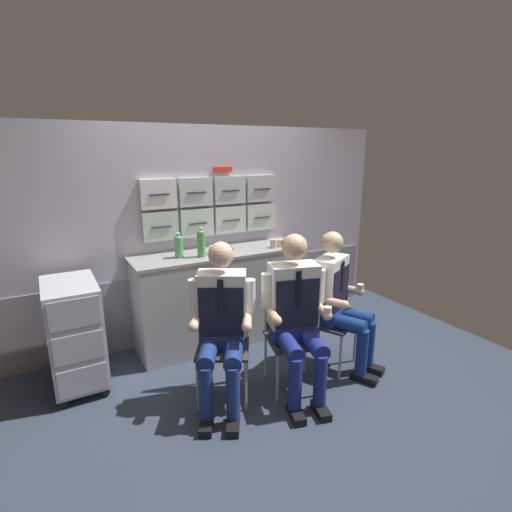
{
  "coord_description": "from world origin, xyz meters",
  "views": [
    {
      "loc": [
        -1.5,
        -2.34,
        1.92
      ],
      "look_at": [
        0.07,
        0.48,
        1.04
      ],
      "focal_mm": 27.48,
      "sensor_mm": 36.0,
      "label": 1
    }
  ],
  "objects": [
    {
      "name": "galley_counter",
      "position": [
        0.02,
        1.09,
        0.47
      ],
      "size": [
        1.76,
        0.53,
        0.95
      ],
      "color": "#9E9F9F",
      "rests_on": "ground"
    },
    {
      "name": "coffee_cup_spare",
      "position": [
        -0.09,
        1.03,
        0.99
      ],
      "size": [
        0.06,
        0.06,
        0.08
      ],
      "color": "silver",
      "rests_on": "galley_counter"
    },
    {
      "name": "espresso_cup_small",
      "position": [
        0.64,
        0.97,
        0.98
      ],
      "size": [
        0.06,
        0.06,
        0.07
      ],
      "color": "tan",
      "rests_on": "galley_counter"
    },
    {
      "name": "galley_bulkhead",
      "position": [
        0.0,
        1.37,
        1.06
      ],
      "size": [
        4.2,
        0.14,
        2.15
      ],
      "color": "#ACA6B8",
      "rests_on": "ground"
    },
    {
      "name": "crew_member_right",
      "position": [
        0.15,
        -0.03,
        0.72
      ],
      "size": [
        0.54,
        0.7,
        1.3
      ],
      "color": "black",
      "rests_on": "ground"
    },
    {
      "name": "crew_member_by_counter",
      "position": [
        0.69,
        0.1,
        0.68
      ],
      "size": [
        0.57,
        0.67,
        1.25
      ],
      "color": "black",
      "rests_on": "ground"
    },
    {
      "name": "paper_cup_tan",
      "position": [
        0.55,
        0.96,
        0.99
      ],
      "size": [
        0.06,
        0.06,
        0.09
      ],
      "color": "tan",
      "rests_on": "galley_counter"
    },
    {
      "name": "folding_chair_left",
      "position": [
        -0.34,
        0.27,
        0.51
      ],
      "size": [
        0.54,
        0.54,
        0.84
      ],
      "color": "#A8AAAF",
      "rests_on": "ground"
    },
    {
      "name": "folding_chair_right",
      "position": [
        0.19,
        0.13,
        0.51
      ],
      "size": [
        0.49,
        0.49,
        0.84
      ],
      "color": "#A8AAAF",
      "rests_on": "ground"
    },
    {
      "name": "crew_member_left",
      "position": [
        -0.42,
        0.13,
        0.7
      ],
      "size": [
        0.6,
        0.69,
        1.27
      ],
      "color": "black",
      "rests_on": "ground"
    },
    {
      "name": "service_trolley",
      "position": [
        -1.37,
        0.92,
        0.48
      ],
      "size": [
        0.4,
        0.65,
        0.9
      ],
      "color": "black",
      "rests_on": "ground"
    },
    {
      "name": "folding_chair_by_counter",
      "position": [
        0.61,
        0.24,
        0.51
      ],
      "size": [
        0.54,
        0.54,
        0.84
      ],
      "color": "#A8AAAF",
      "rests_on": "ground"
    },
    {
      "name": "ground",
      "position": [
        0.0,
        0.0,
        -0.02
      ],
      "size": [
        4.8,
        4.8,
        0.04
      ],
      "primitive_type": "cube",
      "color": "#2E3848"
    },
    {
      "name": "water_bottle_clear",
      "position": [
        -0.41,
        1.07,
        1.06
      ],
      "size": [
        0.08,
        0.08,
        0.23
      ],
      "color": "#4E9F5A",
      "rests_on": "galley_counter"
    },
    {
      "name": "water_bottle_short",
      "position": [
        -0.22,
        0.99,
        1.08
      ],
      "size": [
        0.08,
        0.08,
        0.28
      ],
      "color": "#519E55",
      "rests_on": "galley_counter"
    }
  ]
}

